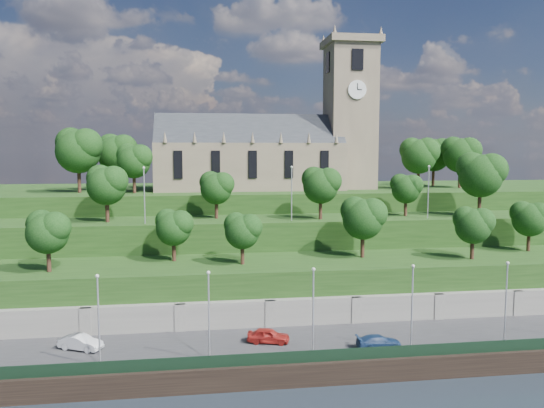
{
  "coord_description": "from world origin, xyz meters",
  "views": [
    {
      "loc": [
        -12.78,
        -46.24,
        21.82
      ],
      "look_at": [
        -2.2,
        30.0,
        13.97
      ],
      "focal_mm": 35.0,
      "sensor_mm": 36.0,
      "label": 1
    }
  ],
  "objects": [
    {
      "name": "ground",
      "position": [
        0.0,
        0.0,
        0.0
      ],
      "size": [
        320.0,
        320.0,
        0.0
      ],
      "primitive_type": "plane",
      "color": "black",
      "rests_on": "ground"
    },
    {
      "name": "lamp_posts_promenade",
      "position": [
        -2.0,
        2.5,
        6.94
      ],
      "size": [
        60.36,
        0.36,
        8.65
      ],
      "color": "#B2B2B7",
      "rests_on": "promenade"
    },
    {
      "name": "retaining_wall",
      "position": [
        0.0,
        11.97,
        2.5
      ],
      "size": [
        160.0,
        2.1,
        5.0
      ],
      "color": "slate",
      "rests_on": "ground"
    },
    {
      "name": "trees_upper",
      "position": [
        6.72,
        27.83,
        17.51
      ],
      "size": [
        60.16,
        8.48,
        9.53
      ],
      "color": "#311B13",
      "rests_on": "embankment_upper"
    },
    {
      "name": "car_right",
      "position": [
        4.92,
        3.28,
        2.66
      ],
      "size": [
        4.56,
        1.92,
        1.32
      ],
      "primitive_type": "imported",
      "rotation": [
        0.0,
        0.0,
        1.55
      ],
      "color": "navy",
      "rests_on": "promenade"
    },
    {
      "name": "fence",
      "position": [
        0.0,
        0.6,
        2.6
      ],
      "size": [
        160.0,
        0.1,
        1.2
      ],
      "primitive_type": "cube",
      "color": "black",
      "rests_on": "promenade"
    },
    {
      "name": "car_middle",
      "position": [
        -24.66,
        6.99,
        2.73
      ],
      "size": [
        4.7,
        3.27,
        1.47
      ],
      "primitive_type": "imported",
      "rotation": [
        0.0,
        0.0,
        1.14
      ],
      "color": "#B4B5B9",
      "rests_on": "promenade"
    },
    {
      "name": "quay_wall",
      "position": [
        0.0,
        -0.05,
        1.1
      ],
      "size": [
        160.0,
        0.5,
        2.2
      ],
      "primitive_type": "cube",
      "color": "black",
      "rests_on": "ground"
    },
    {
      "name": "promenade",
      "position": [
        0.0,
        6.0,
        1.0
      ],
      "size": [
        160.0,
        12.0,
        2.0
      ],
      "primitive_type": "cube",
      "color": "#2D2D30",
      "rests_on": "ground"
    },
    {
      "name": "embankment_upper",
      "position": [
        0.0,
        29.0,
        6.0
      ],
      "size": [
        160.0,
        10.0,
        12.0
      ],
      "primitive_type": "cube",
      "color": "#1A3913",
      "rests_on": "ground"
    },
    {
      "name": "lamp_posts_upper",
      "position": [
        0.0,
        26.0,
        16.43
      ],
      "size": [
        40.36,
        0.36,
        7.65
      ],
      "color": "#B2B2B7",
      "rests_on": "embankment_upper"
    },
    {
      "name": "trees_hilltop",
      "position": [
        -0.04,
        44.55,
        21.41
      ],
      "size": [
        73.06,
        15.73,
        10.44
      ],
      "color": "#311B13",
      "rests_on": "hilltop"
    },
    {
      "name": "trees_lower",
      "position": [
        2.0,
        18.07,
        12.77
      ],
      "size": [
        66.94,
        8.67,
        7.88
      ],
      "color": "#311B13",
      "rests_on": "embankment_lower"
    },
    {
      "name": "hilltop",
      "position": [
        0.0,
        50.0,
        7.5
      ],
      "size": [
        160.0,
        32.0,
        15.0
      ],
      "primitive_type": "cube",
      "color": "#1A3913",
      "rests_on": "ground"
    },
    {
      "name": "embankment_lower",
      "position": [
        0.0,
        18.0,
        4.0
      ],
      "size": [
        160.0,
        12.0,
        8.0
      ],
      "primitive_type": "cube",
      "color": "#1A3913",
      "rests_on": "ground"
    },
    {
      "name": "car_left",
      "position": [
        -5.86,
        6.33,
        2.75
      ],
      "size": [
        4.68,
        2.8,
        1.49
      ],
      "primitive_type": "imported",
      "rotation": [
        0.0,
        0.0,
        1.32
      ],
      "color": "#A21F1B",
      "rests_on": "promenade"
    },
    {
      "name": "church",
      "position": [
        0.79,
        45.98,
        22.52
      ],
      "size": [
        38.6,
        12.35,
        27.6
      ],
      "color": "#6E5F4D",
      "rests_on": "hilltop"
    }
  ]
}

